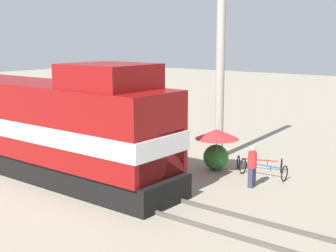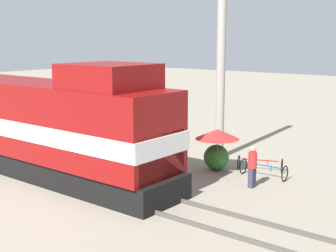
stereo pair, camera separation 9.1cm
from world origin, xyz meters
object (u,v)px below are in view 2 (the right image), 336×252
Objects in this scene: person_bystander at (252,165)px; bicycle_spare at (260,164)px; vendor_umbrella at (217,134)px; billboard_sign at (104,94)px; bicycle at (264,170)px; utility_pole at (221,51)px; locomotive at (47,127)px.

person_bystander reaches higher than bicycle_spare.
vendor_umbrella is at bearing 112.95° from bicycle_spare.
billboard_sign reaches higher than bicycle.
billboard_sign is at bearing 85.35° from vendor_umbrella.
bicycle_spare is (0.80, 0.58, -0.02)m from bicycle.
bicycle is at bearing -116.94° from utility_pole.
utility_pole is 5.03× the size of bicycle_spare.
locomotive is at bearing 123.05° from bicycle.
locomotive is at bearing -158.17° from billboard_sign.
person_bystander reaches higher than bicycle.
billboard_sign is 1.89× the size of bicycle_spare.
person_bystander is at bearing -112.87° from vendor_umbrella.
locomotive is 6.86× the size of bicycle_spare.
utility_pole is 5.33× the size of vendor_umbrella.
billboard_sign is at bearing 86.81° from bicycle.
person_bystander is 2.48m from bicycle_spare.
vendor_umbrella is at bearing -150.01° from utility_pole.
billboard_sign is 9.33m from bicycle_spare.
bicycle reaches higher than bicycle_spare.
utility_pole is at bearing 60.40° from bicycle.
person_bystander is at bearing -172.99° from bicycle.
locomotive is 9.26m from bicycle.
bicycle_spare is (0.71, -8.97, -2.49)m from billboard_sign.
person_bystander is (-1.55, -9.79, -1.92)m from billboard_sign.
locomotive is at bearing 111.36° from bicycle_spare.
locomotive reaches higher than person_bystander.
bicycle_spare is (-0.84, -2.65, -4.81)m from utility_pole.
billboard_sign reaches higher than person_bystander.
bicycle is (-1.64, -3.23, -4.80)m from utility_pole.
utility_pole reaches higher than person_bystander.
locomotive reaches higher than billboard_sign.
locomotive is 7.23m from vendor_umbrella.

